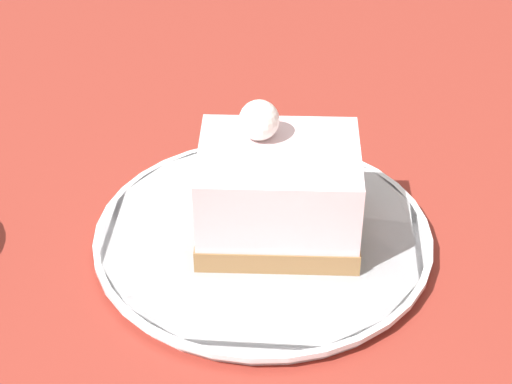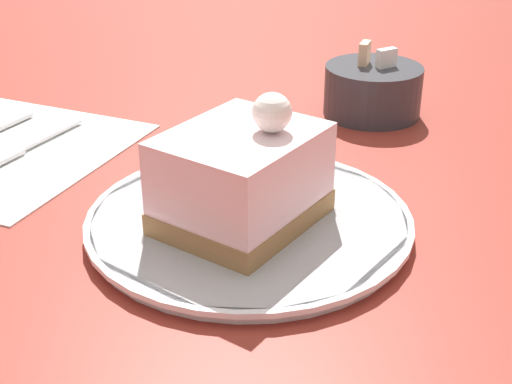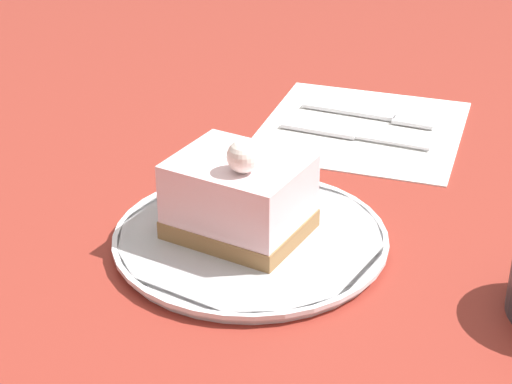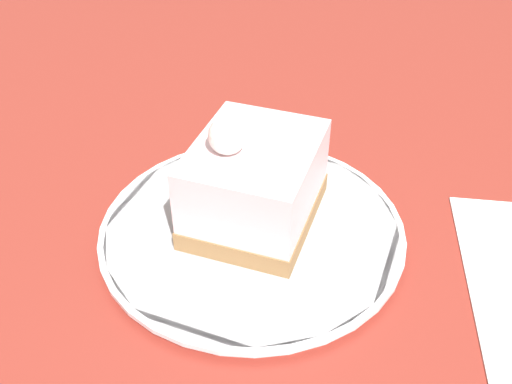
% 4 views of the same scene
% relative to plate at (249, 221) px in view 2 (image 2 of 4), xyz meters
% --- Properties ---
extents(ground_plane, '(4.00, 4.00, 0.00)m').
position_rel_plate_xyz_m(ground_plane, '(0.03, 0.02, -0.01)').
color(ground_plane, maroon).
extents(plate, '(0.23, 0.23, 0.01)m').
position_rel_plate_xyz_m(plate, '(0.00, 0.00, 0.00)').
color(plate, white).
rests_on(plate, ground_plane).
extents(cake_slice, '(0.09, 0.11, 0.09)m').
position_rel_plate_xyz_m(cake_slice, '(0.00, -0.01, 0.04)').
color(cake_slice, olive).
rests_on(cake_slice, plate).
extents(knife, '(0.04, 0.17, 0.00)m').
position_rel_plate_xyz_m(knife, '(-0.24, -0.03, -0.00)').
color(knife, silver).
rests_on(knife, napkin).
extents(sugar_bowl, '(0.09, 0.09, 0.07)m').
position_rel_plate_xyz_m(sugar_bowl, '(-0.04, 0.25, 0.02)').
color(sugar_bowl, '#333338').
rests_on(sugar_bowl, ground_plane).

